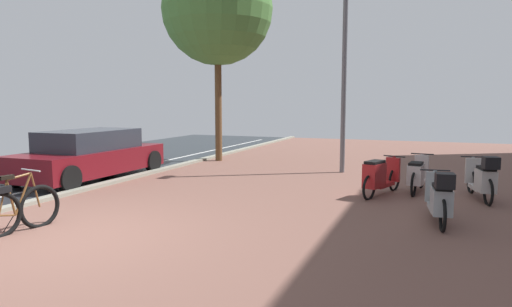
% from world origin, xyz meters
% --- Properties ---
extents(ground, '(21.00, 40.00, 0.13)m').
position_xyz_m(ground, '(1.43, 0.00, -0.02)').
color(ground, '#272D31').
extents(bicycle_foreground, '(0.75, 1.41, 1.11)m').
position_xyz_m(bicycle_foreground, '(-1.00, -0.03, 0.40)').
color(bicycle_foreground, black).
rests_on(bicycle_foreground, ground).
extents(scooter_near, '(0.55, 1.73, 0.86)m').
position_xyz_m(scooter_near, '(4.85, 5.62, 0.40)').
color(scooter_near, black).
rests_on(scooter_near, ground).
extents(scooter_mid, '(0.55, 1.79, 0.97)m').
position_xyz_m(scooter_mid, '(5.28, 2.91, 0.44)').
color(scooter_mid, black).
rests_on(scooter_mid, ground).
extents(scooter_far, '(0.64, 1.83, 1.01)m').
position_xyz_m(scooter_far, '(6.15, 5.21, 0.46)').
color(scooter_far, black).
rests_on(scooter_far, ground).
extents(scooter_extra, '(0.82, 1.78, 0.85)m').
position_xyz_m(scooter_extra, '(4.08, 4.91, 0.43)').
color(scooter_extra, black).
rests_on(scooter_extra, ground).
extents(parked_car_near, '(1.90, 4.37, 1.31)m').
position_xyz_m(parked_car_near, '(-3.45, 4.44, 0.63)').
color(parked_car_near, maroon).
rests_on(parked_car_near, ground).
extents(lamp_post, '(0.20, 0.52, 6.67)m').
position_xyz_m(lamp_post, '(2.71, 7.98, 3.66)').
color(lamp_post, slate).
rests_on(lamp_post, ground).
extents(street_tree, '(3.79, 3.79, 7.11)m').
position_xyz_m(street_tree, '(-1.85, 9.06, 5.20)').
color(street_tree, brown).
rests_on(street_tree, ground).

